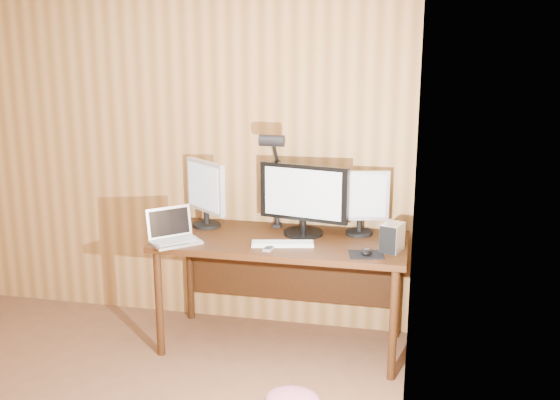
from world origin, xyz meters
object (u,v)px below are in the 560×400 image
(monitor_right, at_px, (360,201))
(keyboard, at_px, (283,244))
(monitor_left, at_px, (206,191))
(desk_lamp, at_px, (274,167))
(speaker, at_px, (401,233))
(laptop, at_px, (173,233))
(monitor_center, at_px, (304,198))
(mouse, at_px, (366,251))
(phone, at_px, (269,248))
(hard_drive, at_px, (392,237))
(desk, at_px, (284,253))

(monitor_right, height_order, keyboard, monitor_right)
(monitor_left, height_order, desk_lamp, desk_lamp)
(speaker, bearing_deg, laptop, -168.86)
(monitor_right, bearing_deg, monitor_left, 169.46)
(monitor_center, relative_size, mouse, 5.52)
(laptop, xyz_separation_m, phone, (0.63, -0.03, -0.05))
(monitor_right, distance_m, laptop, 1.22)
(monitor_right, relative_size, hard_drive, 2.33)
(phone, height_order, desk_lamp, desk_lamp)
(monitor_center, bearing_deg, desk_lamp, 179.85)
(desk, xyz_separation_m, phone, (-0.03, -0.30, 0.13))
(speaker, bearing_deg, desk, -179.54)
(monitor_left, bearing_deg, monitor_right, 40.02)
(monitor_left, bearing_deg, monitor_center, 34.56)
(laptop, relative_size, phone, 3.41)
(monitor_left, bearing_deg, hard_drive, 26.27)
(monitor_center, relative_size, monitor_left, 1.31)
(desk, bearing_deg, phone, -95.99)
(hard_drive, bearing_deg, keyboard, -159.13)
(desk, relative_size, speaker, 12.82)
(keyboard, bearing_deg, speaker, 3.53)
(mouse, xyz_separation_m, speaker, (0.19, 0.28, 0.04))
(phone, bearing_deg, monitor_left, 149.98)
(mouse, distance_m, speaker, 0.34)
(monitor_left, relative_size, laptop, 1.23)
(monitor_center, xyz_separation_m, mouse, (0.44, -0.33, -0.22))
(monitor_right, xyz_separation_m, laptop, (-1.14, -0.40, -0.18))
(desk, xyz_separation_m, monitor_right, (0.48, 0.13, 0.35))
(monitor_center, relative_size, laptop, 1.60)
(desk, bearing_deg, desk_lamp, 131.87)
(hard_drive, distance_m, desk_lamp, 0.90)
(desk, relative_size, hard_drive, 8.79)
(laptop, bearing_deg, phone, -44.94)
(hard_drive, height_order, desk_lamp, desk_lamp)
(desk, xyz_separation_m, monitor_left, (-0.56, 0.09, 0.37))
(phone, height_order, speaker, speaker)
(speaker, bearing_deg, keyboard, -164.35)
(speaker, xyz_separation_m, desk_lamp, (-0.84, 0.09, 0.37))
(keyboard, height_order, phone, keyboard)
(keyboard, relative_size, mouse, 3.73)
(speaker, distance_m, desk_lamp, 0.92)
(phone, bearing_deg, monitor_right, 46.59)
(mouse, bearing_deg, speaker, 31.51)
(laptop, distance_m, phone, 0.63)
(keyboard, xyz_separation_m, desk_lamp, (-0.12, 0.29, 0.42))
(monitor_center, xyz_separation_m, hard_drive, (0.58, -0.22, -0.16))
(monitor_center, bearing_deg, monitor_right, 23.25)
(monitor_left, height_order, speaker, monitor_left)
(desk, distance_m, mouse, 0.64)
(speaker, bearing_deg, mouse, -124.66)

